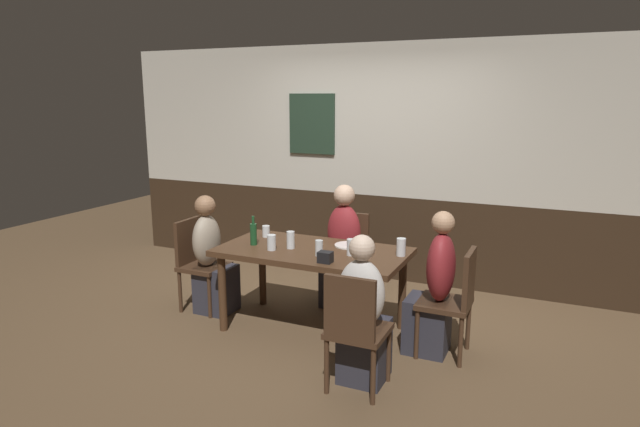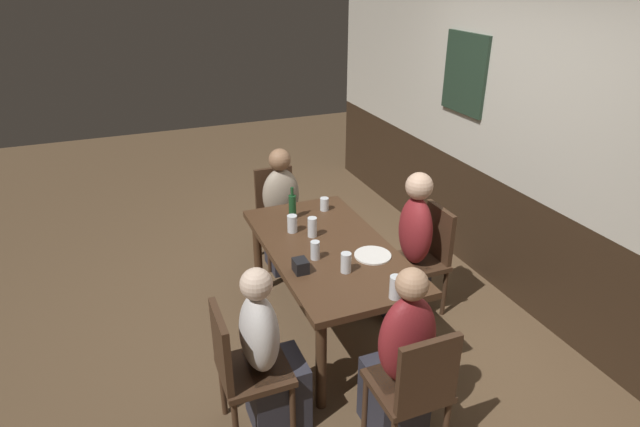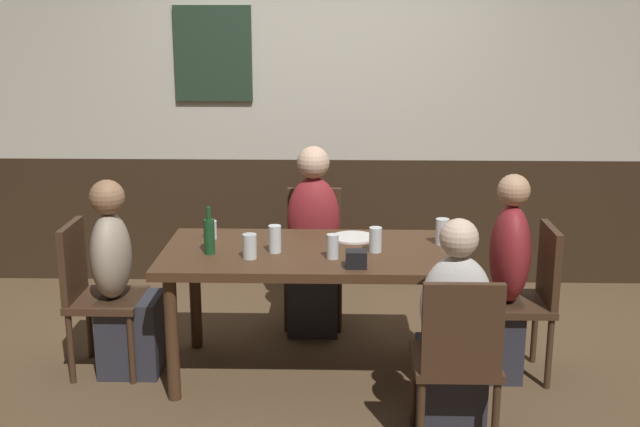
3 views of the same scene
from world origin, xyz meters
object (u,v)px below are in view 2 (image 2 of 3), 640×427
at_px(person_head_east, 400,367).
at_px(person_head_west, 283,219).
at_px(person_right_near, 269,362).
at_px(beer_bottle_green, 292,206).
at_px(plate_white_large, 373,255).
at_px(beer_glass_half, 395,288).
at_px(chair_right_near, 242,365).
at_px(tumbler_short, 324,205).
at_px(person_mid_far, 408,256).
at_px(pint_glass_pale, 292,225).
at_px(highball_clear, 346,264).
at_px(beer_glass_tall, 312,228).
at_px(chair_mid_far, 426,254).
at_px(pint_glass_amber, 315,251).
at_px(chair_head_east, 415,386).
at_px(dining_table, 328,256).
at_px(condiment_caddy, 301,266).
at_px(chair_head_west, 278,210).

distance_m(person_head_east, person_head_west, 2.13).
distance_m(person_head_west, person_right_near, 1.91).
distance_m(beer_bottle_green, plate_white_large, 0.86).
relative_size(person_right_near, beer_glass_half, 7.47).
distance_m(chair_right_near, person_right_near, 0.17).
relative_size(tumbler_short, plate_white_large, 0.41).
height_order(person_mid_far, pint_glass_pale, person_mid_far).
bearing_deg(highball_clear, beer_glass_tall, -177.50).
distance_m(chair_mid_far, plate_white_large, 0.71).
relative_size(person_right_near, plate_white_large, 4.30).
distance_m(person_head_east, beer_glass_tall, 1.29).
height_order(pint_glass_pale, tumbler_short, pint_glass_pale).
xyz_separation_m(person_head_east, plate_white_large, (-0.82, 0.23, 0.25)).
bearing_deg(pint_glass_amber, pint_glass_pale, -178.46).
relative_size(person_mid_far, beer_glass_half, 8.05).
relative_size(chair_head_east, beer_glass_tall, 5.78).
distance_m(person_mid_far, beer_glass_tall, 0.82).
distance_m(person_right_near, pint_glass_amber, 0.85).
xyz_separation_m(person_head_east, tumbler_short, (-1.65, 0.21, 0.29)).
height_order(dining_table, chair_mid_far, chair_mid_far).
distance_m(beer_glass_half, pint_glass_amber, 0.68).
bearing_deg(beer_glass_half, chair_head_east, -14.68).
relative_size(dining_table, pint_glass_amber, 12.24).
bearing_deg(plate_white_large, condiment_caddy, -89.25).
height_order(highball_clear, pint_glass_amber, highball_clear).
xyz_separation_m(chair_head_west, plate_white_large, (1.48, 0.23, 0.25)).
height_order(chair_mid_far, pint_glass_amber, chair_mid_far).
bearing_deg(tumbler_short, person_mid_far, 39.37).
xyz_separation_m(beer_glass_half, condiment_caddy, (-0.50, -0.43, -0.02)).
height_order(person_head_west, pint_glass_pale, person_head_west).
bearing_deg(person_mid_far, tumbler_short, -140.63).
height_order(person_right_near, highball_clear, person_right_near).
relative_size(chair_mid_far, beer_bottle_green, 3.35).
bearing_deg(chair_head_east, person_head_east, 180.00).
distance_m(beer_glass_half, beer_bottle_green, 1.31).
bearing_deg(person_head_east, pint_glass_pale, -173.05).
height_order(dining_table, chair_head_west, chair_head_west).
bearing_deg(highball_clear, chair_mid_far, 112.80).
bearing_deg(beer_bottle_green, chair_mid_far, 59.79).
bearing_deg(person_right_near, condiment_caddy, 141.11).
height_order(chair_mid_far, pint_glass_pale, chair_mid_far).
relative_size(person_right_near, pint_glass_pale, 8.28).
xyz_separation_m(pint_glass_pale, condiment_caddy, (0.57, -0.14, -0.01)).
relative_size(person_head_east, tumbler_short, 10.95).
distance_m(chair_head_west, person_head_east, 2.30).
bearing_deg(condiment_caddy, beer_bottle_green, 164.43).
bearing_deg(person_head_east, condiment_caddy, -159.22).
xyz_separation_m(dining_table, person_right_near, (0.72, -0.68, -0.19)).
bearing_deg(person_head_west, beer_glass_half, 3.94).
bearing_deg(person_right_near, highball_clear, 118.30).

